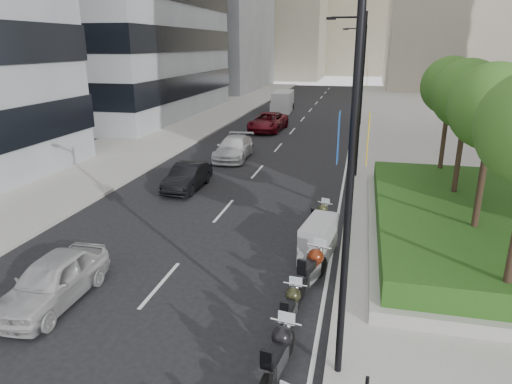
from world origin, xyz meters
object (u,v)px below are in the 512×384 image
(motorcycle_5, at_px, (318,239))
(car_d, at_px, (268,122))
(lamp_post_1, at_px, (358,88))
(car_c, at_px, (234,148))
(lamp_post_0, at_px, (343,164))
(lamp_post_2, at_px, (362,71))
(motorcycle_2, at_px, (278,353))
(motorcycle_6, at_px, (320,216))
(car_b, at_px, (187,177))
(car_a, at_px, (53,280))
(motorcycle_3, at_px, (291,307))
(delivery_van, at_px, (282,102))
(motorcycle_4, at_px, (312,269))

(motorcycle_5, bearing_deg, car_d, 24.82)
(lamp_post_1, height_order, car_c, lamp_post_1)
(lamp_post_0, bearing_deg, lamp_post_2, 90.00)
(lamp_post_1, xyz_separation_m, motorcycle_2, (-1.19, -17.32, -4.46))
(motorcycle_2, height_order, car_c, car_c)
(motorcycle_6, height_order, car_b, car_b)
(car_d, bearing_deg, car_a, -87.15)
(lamp_post_2, bearing_deg, car_d, -150.83)
(motorcycle_3, bearing_deg, car_b, 38.78)
(lamp_post_2, xyz_separation_m, car_b, (-8.48, -22.22, -4.39))
(motorcycle_6, height_order, car_c, car_c)
(motorcycle_5, xyz_separation_m, car_c, (-7.00, 13.71, 0.04))
(delivery_van, bearing_deg, motorcycle_3, -82.90)
(motorcycle_2, bearing_deg, lamp_post_2, 6.70)
(motorcycle_5, relative_size, car_c, 0.47)
(motorcycle_4, xyz_separation_m, motorcycle_5, (-0.03, 2.25, 0.04))
(lamp_post_0, distance_m, car_b, 15.95)
(motorcycle_3, distance_m, delivery_van, 41.93)
(motorcycle_6, relative_size, car_b, 0.46)
(motorcycle_4, relative_size, motorcycle_6, 1.25)
(motorcycle_4, distance_m, car_d, 27.59)
(motorcycle_3, height_order, delivery_van, delivery_van)
(motorcycle_3, distance_m, car_c, 19.33)
(motorcycle_3, distance_m, motorcycle_6, 7.17)
(lamp_post_2, distance_m, motorcycle_4, 31.39)
(motorcycle_6, distance_m, car_c, 12.91)
(motorcycle_5, bearing_deg, car_a, 132.64)
(lamp_post_0, bearing_deg, lamp_post_1, 90.00)
(motorcycle_6, xyz_separation_m, car_b, (-7.37, 3.83, 0.15))
(lamp_post_0, distance_m, lamp_post_2, 35.00)
(motorcycle_2, bearing_deg, car_a, 85.53)
(lamp_post_0, xyz_separation_m, car_d, (-7.80, 30.65, -4.27))
(lamp_post_0, height_order, motorcycle_2, lamp_post_0)
(motorcycle_2, bearing_deg, lamp_post_1, 4.70)
(lamp_post_1, bearing_deg, car_b, -153.53)
(car_a, bearing_deg, motorcycle_6, 46.20)
(lamp_post_0, height_order, car_c, lamp_post_0)
(delivery_van, bearing_deg, motorcycle_5, -81.25)
(lamp_post_2, xyz_separation_m, motorcycle_5, (-0.92, -28.81, -4.38))
(lamp_post_1, height_order, motorcycle_4, lamp_post_1)
(motorcycle_5, xyz_separation_m, car_d, (-6.88, 24.46, 0.11))
(car_a, height_order, car_c, car_c)
(motorcycle_4, distance_m, motorcycle_5, 2.26)
(lamp_post_2, height_order, car_d, lamp_post_2)
(lamp_post_0, relative_size, delivery_van, 1.65)
(motorcycle_5, distance_m, delivery_van, 37.66)
(motorcycle_3, height_order, motorcycle_5, motorcycle_5)
(motorcycle_4, xyz_separation_m, car_c, (-7.03, 15.97, 0.08))
(car_c, distance_m, delivery_van, 23.15)
(motorcycle_5, height_order, car_b, motorcycle_5)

